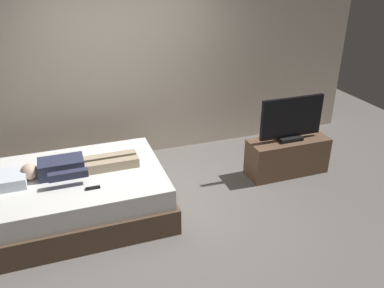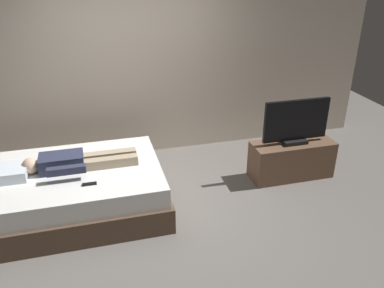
{
  "view_description": "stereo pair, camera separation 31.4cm",
  "coord_description": "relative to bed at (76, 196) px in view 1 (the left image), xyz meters",
  "views": [
    {
      "loc": [
        -0.91,
        -3.73,
        2.72
      ],
      "look_at": [
        0.49,
        0.25,
        0.69
      ],
      "focal_mm": 36.87,
      "sensor_mm": 36.0,
      "label": 1
    },
    {
      "loc": [
        -0.61,
        -3.82,
        2.72
      ],
      "look_at": [
        0.49,
        0.25,
        0.69
      ],
      "focal_mm": 36.87,
      "sensor_mm": 36.0,
      "label": 2
    }
  ],
  "objects": [
    {
      "name": "pillow",
      "position": [
        -0.7,
        0.0,
        0.34
      ],
      "size": [
        0.48,
        0.34,
        0.12
      ],
      "primitive_type": "cube",
      "color": "white",
      "rests_on": "bed"
    },
    {
      "name": "person",
      "position": [
        0.03,
        0.03,
        0.36
      ],
      "size": [
        1.26,
        0.46,
        0.18
      ],
      "color": "#2D334C",
      "rests_on": "bed"
    },
    {
      "name": "ground_plane",
      "position": [
        0.91,
        -0.25,
        -0.26
      ],
      "size": [
        10.0,
        10.0,
        0.0
      ],
      "primitive_type": "plane",
      "color": "slate"
    },
    {
      "name": "tv_stand",
      "position": [
        2.8,
        0.07,
        -0.01
      ],
      "size": [
        1.1,
        0.4,
        0.5
      ],
      "primitive_type": "cube",
      "color": "brown",
      "rests_on": "ground"
    },
    {
      "name": "tv",
      "position": [
        2.8,
        0.07,
        0.52
      ],
      "size": [
        0.88,
        0.2,
        0.59
      ],
      "color": "black",
      "rests_on": "tv_stand"
    },
    {
      "name": "back_wall",
      "position": [
        1.31,
        1.38,
        1.14
      ],
      "size": [
        6.4,
        0.1,
        2.8
      ],
      "primitive_type": "cube",
      "color": "beige",
      "rests_on": "ground"
    },
    {
      "name": "bed",
      "position": [
        0.0,
        0.0,
        0.0
      ],
      "size": [
        2.04,
        1.47,
        0.54
      ],
      "color": "brown",
      "rests_on": "ground"
    },
    {
      "name": "remote",
      "position": [
        0.18,
        -0.37,
        0.29
      ],
      "size": [
        0.15,
        0.04,
        0.02
      ],
      "primitive_type": "cube",
      "color": "black",
      "rests_on": "bed"
    }
  ]
}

